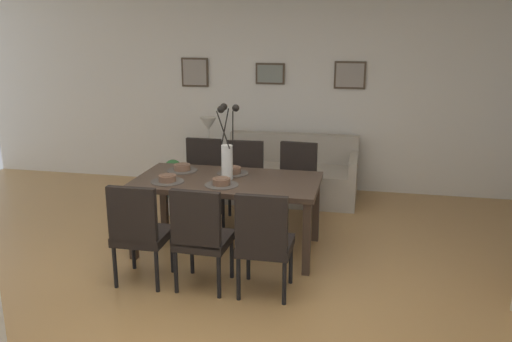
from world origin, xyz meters
TOP-DOWN VIEW (x-y plane):
  - ground_plane at (0.00, 0.00)m, footprint 9.00×9.00m
  - back_wall_panel at (0.00, 3.25)m, footprint 9.00×0.10m
  - dining_table at (-0.20, 0.91)m, footprint 1.80×0.93m
  - dining_chair_near_left at (-0.75, 0.02)m, footprint 0.45×0.45m
  - dining_chair_near_right at (-0.74, 1.78)m, footprint 0.44×0.44m
  - dining_chair_far_left at (-0.20, 0.04)m, footprint 0.46×0.46m
  - dining_chair_far_right at (-0.23, 1.75)m, footprint 0.47×0.47m
  - dining_chair_mid_left at (0.34, 0.03)m, footprint 0.44×0.44m
  - dining_chair_mid_right at (0.37, 1.80)m, footprint 0.47×0.47m
  - centerpiece_vase at (-0.20, 0.91)m, footprint 0.21×0.23m
  - placemat_near_left at (-0.74, 0.70)m, footprint 0.32×0.32m
  - bowl_near_left at (-0.74, 0.70)m, footprint 0.17×0.17m
  - placemat_near_right at (-0.74, 1.12)m, footprint 0.32×0.32m
  - bowl_near_right at (-0.74, 1.12)m, footprint 0.17×0.17m
  - placemat_far_left at (-0.20, 0.70)m, footprint 0.32×0.32m
  - bowl_far_left at (-0.20, 0.70)m, footprint 0.17×0.17m
  - placemat_far_right at (-0.20, 1.12)m, footprint 0.32×0.32m
  - bowl_far_right at (-0.20, 1.12)m, footprint 0.17×0.17m
  - sofa at (0.17, 2.70)m, footprint 1.72×0.84m
  - side_table at (-0.93, 2.71)m, footprint 0.36×0.36m
  - table_lamp at (-0.93, 2.71)m, footprint 0.22×0.22m
  - framed_picture_left at (-1.26, 3.18)m, footprint 0.38×0.03m
  - framed_picture_center at (-0.20, 3.18)m, footprint 0.39×0.03m
  - framed_picture_right at (0.86, 3.18)m, footprint 0.41×0.03m
  - potted_plant at (-1.14, 1.81)m, footprint 0.36×0.36m

SIDE VIEW (x-z plane):
  - ground_plane at x=0.00m, z-range 0.00..0.00m
  - side_table at x=-0.93m, z-range 0.00..0.52m
  - sofa at x=0.17m, z-range -0.12..0.68m
  - potted_plant at x=-1.14m, z-range 0.04..0.71m
  - dining_chair_near_left at x=-0.75m, z-range 0.05..0.97m
  - dining_chair_near_right at x=-0.74m, z-range 0.05..0.97m
  - dining_chair_far_left at x=-0.20m, z-range 0.05..0.97m
  - dining_chair_far_right at x=-0.23m, z-range 0.05..0.97m
  - dining_chair_mid_left at x=0.34m, z-range 0.05..0.97m
  - dining_chair_mid_right at x=0.37m, z-range 0.05..0.97m
  - dining_table at x=-0.20m, z-range 0.29..1.03m
  - placemat_near_left at x=-0.74m, z-range 0.74..0.75m
  - placemat_near_right at x=-0.74m, z-range 0.74..0.75m
  - placemat_far_left at x=-0.20m, z-range 0.74..0.75m
  - placemat_far_right at x=-0.20m, z-range 0.74..0.75m
  - bowl_near_left at x=-0.74m, z-range 0.75..0.81m
  - bowl_near_right at x=-0.74m, z-range 0.75..0.81m
  - bowl_far_left at x=-0.20m, z-range 0.75..0.81m
  - bowl_far_right at x=-0.20m, z-range 0.75..0.81m
  - table_lamp at x=-0.93m, z-range 0.64..1.15m
  - centerpiece_vase at x=-0.20m, z-range 0.66..1.39m
  - back_wall_panel at x=0.00m, z-range 0.00..2.60m
  - framed_picture_left at x=-1.26m, z-range 1.37..1.77m
  - framed_picture_center at x=-0.20m, z-range 1.43..1.71m
  - framed_picture_right at x=0.86m, z-range 1.39..1.75m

